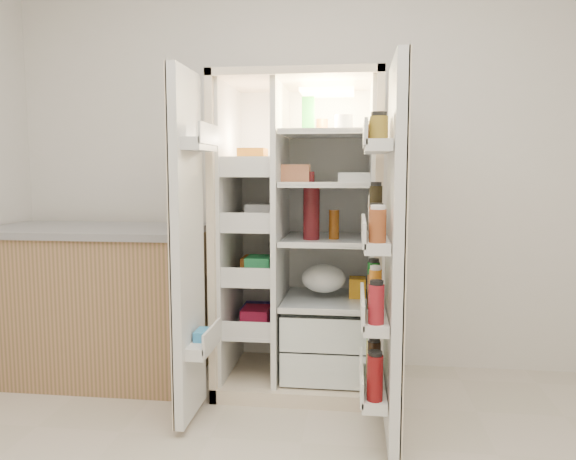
# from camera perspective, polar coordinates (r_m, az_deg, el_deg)

# --- Properties ---
(wall_back) EXTENTS (4.00, 0.02, 2.70)m
(wall_back) POSITION_cam_1_polar(r_m,az_deg,el_deg) (3.55, 3.28, 7.46)
(wall_back) COLOR silver
(wall_back) RESTS_ON floor
(refrigerator) EXTENTS (0.92, 0.70, 1.80)m
(refrigerator) POSITION_cam_1_polar(r_m,az_deg,el_deg) (3.25, 1.61, -3.20)
(refrigerator) COLOR beige
(refrigerator) RESTS_ON floor
(freezer_door) EXTENTS (0.15, 0.40, 1.72)m
(freezer_door) POSITION_cam_1_polar(r_m,az_deg,el_deg) (2.74, -10.40, -1.91)
(freezer_door) COLOR silver
(freezer_door) RESTS_ON floor
(fridge_door) EXTENTS (0.17, 0.58, 1.72)m
(fridge_door) POSITION_cam_1_polar(r_m,az_deg,el_deg) (2.53, 10.63, -2.98)
(fridge_door) COLOR silver
(fridge_door) RESTS_ON floor
(kitchen_counter) EXTENTS (1.29, 0.68, 0.93)m
(kitchen_counter) POSITION_cam_1_polar(r_m,az_deg,el_deg) (3.59, -19.32, -7.10)
(kitchen_counter) COLOR #A47552
(kitchen_counter) RESTS_ON floor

